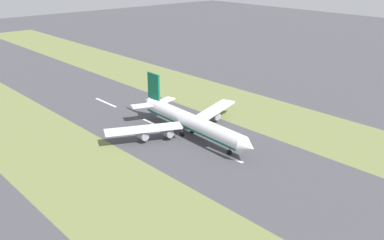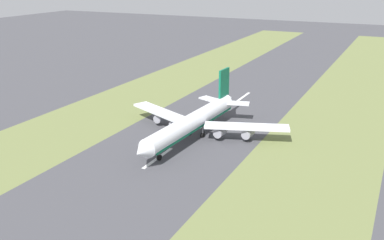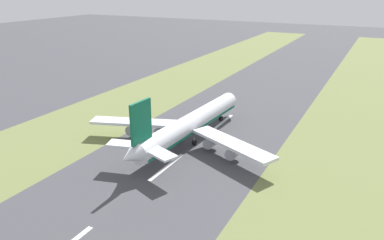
# 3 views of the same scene
# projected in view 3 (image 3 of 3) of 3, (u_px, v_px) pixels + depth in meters

# --- Properties ---
(ground_plane) EXTENTS (800.00, 800.00, 0.00)m
(ground_plane) POSITION_uv_depth(u_px,v_px,m) (194.00, 145.00, 118.60)
(ground_plane) COLOR #424247
(grass_median_west) EXTENTS (40.00, 600.00, 0.01)m
(grass_median_west) POSITION_uv_depth(u_px,v_px,m) (86.00, 122.00, 137.97)
(grass_median_west) COLOR olive
(grass_median_west) RESTS_ON ground
(grass_median_east) EXTENTS (40.00, 600.00, 0.01)m
(grass_median_east) POSITION_uv_depth(u_px,v_px,m) (345.00, 176.00, 99.24)
(grass_median_east) COLOR olive
(grass_median_east) RESTS_ON ground
(centreline_dash_mid) EXTENTS (1.20, 18.00, 0.01)m
(centreline_dash_mid) POSITION_uv_depth(u_px,v_px,m) (167.00, 167.00, 104.35)
(centreline_dash_mid) COLOR silver
(centreline_dash_mid) RESTS_ON ground
(centreline_dash_far) EXTENTS (1.20, 18.00, 0.01)m
(centreline_dash_far) POSITION_uv_depth(u_px,v_px,m) (223.00, 122.00, 137.76)
(centreline_dash_far) COLOR silver
(centreline_dash_far) RESTS_ON ground
(airplane_main_jet) EXTENTS (64.05, 67.20, 20.20)m
(airplane_main_jet) POSITION_uv_depth(u_px,v_px,m) (189.00, 125.00, 118.46)
(airplane_main_jet) COLOR silver
(airplane_main_jet) RESTS_ON ground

